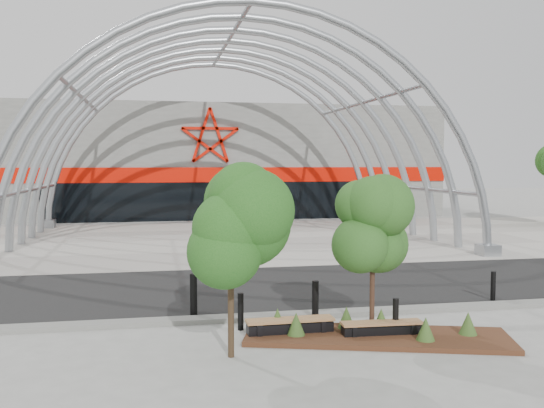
{
  "coord_description": "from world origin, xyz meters",
  "views": [
    {
      "loc": [
        -3.68,
        -14.99,
        3.93
      ],
      "look_at": [
        0.0,
        4.0,
        2.6
      ],
      "focal_mm": 40.0,
      "sensor_mm": 36.0,
      "label": 1
    }
  ],
  "objects": [
    {
      "name": "bollard_1",
      "position": [
        -1.74,
        -1.12,
        0.44
      ],
      "size": [
        0.14,
        0.14,
        0.87
      ],
      "primitive_type": "cylinder",
      "color": "black",
      "rests_on": "ground"
    },
    {
      "name": "planting_bed",
      "position": [
        1.07,
        -2.4,
        0.15
      ],
      "size": [
        6.08,
        3.4,
        0.61
      ],
      "color": "#3E1E15",
      "rests_on": "ground"
    },
    {
      "name": "bollard_3",
      "position": [
        0.14,
        -0.85,
        0.52
      ],
      "size": [
        0.17,
        0.17,
        1.04
      ],
      "primitive_type": "cylinder",
      "color": "black",
      "rests_on": "ground"
    },
    {
      "name": "arena_building",
      "position": [
        0.0,
        33.45,
        3.99
      ],
      "size": [
        34.0,
        15.24,
        8.0
      ],
      "color": "slate",
      "rests_on": "ground"
    },
    {
      "name": "street_tree_1",
      "position": [
        1.16,
        -2.05,
        2.42
      ],
      "size": [
        1.43,
        1.43,
        3.37
      ],
      "color": "black",
      "rests_on": "ground"
    },
    {
      "name": "bollard_2",
      "position": [
        1.63,
        -2.29,
        0.43
      ],
      "size": [
        0.14,
        0.14,
        0.86
      ],
      "primitive_type": "cylinder",
      "color": "black",
      "rests_on": "ground"
    },
    {
      "name": "bench_0",
      "position": [
        -0.73,
        -1.9,
        0.2
      ],
      "size": [
        2.01,
        0.49,
        0.42
      ],
      "color": "black",
      "rests_on": "ground"
    },
    {
      "name": "bollard_4",
      "position": [
        5.7,
        0.46,
        0.43
      ],
      "size": [
        0.14,
        0.14,
        0.85
      ],
      "primitive_type": "cylinder",
      "color": "black",
      "rests_on": "ground"
    },
    {
      "name": "bollard_0",
      "position": [
        -2.76,
        0.17,
        0.57
      ],
      "size": [
        0.18,
        0.18,
        1.13
      ],
      "primitive_type": "cylinder",
      "color": "black",
      "rests_on": "ground"
    },
    {
      "name": "vault_canopy",
      "position": [
        0.0,
        15.5,
        0.02
      ],
      "size": [
        20.8,
        15.8,
        20.36
      ],
      "color": "#9CA1A6",
      "rests_on": "ground"
    },
    {
      "name": "bench_1",
      "position": [
        1.25,
        -2.41,
        0.19
      ],
      "size": [
        1.85,
        0.48,
        0.38
      ],
      "color": "black",
      "rests_on": "ground"
    },
    {
      "name": "street_tree_0",
      "position": [
        -2.21,
        -3.05,
        2.85
      ],
      "size": [
        1.74,
        1.74,
        3.96
      ],
      "color": "black",
      "rests_on": "ground"
    },
    {
      "name": "forecourt",
      "position": [
        0.0,
        15.5,
        0.02
      ],
      "size": [
        60.0,
        17.0,
        0.04
      ],
      "primitive_type": "cube",
      "color": "#A09A91",
      "rests_on": "ground"
    },
    {
      "name": "ground",
      "position": [
        0.0,
        0.0,
        0.0
      ],
      "size": [
        140.0,
        140.0,
        0.0
      ],
      "primitive_type": "plane",
      "color": "gray",
      "rests_on": "ground"
    },
    {
      "name": "kerb",
      "position": [
        0.0,
        -0.25,
        0.06
      ],
      "size": [
        60.0,
        0.5,
        0.12
      ],
      "primitive_type": "cube",
      "color": "slate",
      "rests_on": "ground"
    },
    {
      "name": "road",
      "position": [
        0.0,
        3.5,
        0.01
      ],
      "size": [
        140.0,
        7.0,
        0.02
      ],
      "primitive_type": "cube",
      "color": "black",
      "rests_on": "ground"
    }
  ]
}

